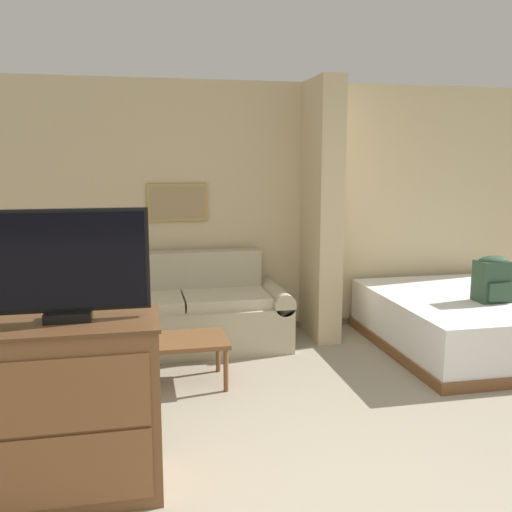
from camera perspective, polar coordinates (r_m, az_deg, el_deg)
The scene contains 10 objects.
wall_back at distance 6.03m, azimuth -0.49°, elevation 4.69°, with size 7.54×0.16×2.60m.
wall_partition_pillar at distance 5.81m, azimuth 6.56°, elevation 4.49°, with size 0.24×0.68×2.60m.
couch at distance 5.63m, azimuth -7.33°, elevation -5.80°, with size 2.04×0.84×0.90m.
coffee_table at distance 4.71m, azimuth -7.01°, elevation -8.74°, with size 0.66×0.52×0.38m.
side_table at distance 5.65m, azimuth -19.16°, elevation -4.85°, with size 0.40×0.40×0.56m.
table_lamp at distance 5.57m, azimuth -19.38°, elevation -1.09°, with size 0.37×0.37×0.40m.
tv_dresser at distance 3.34m, azimuth -17.78°, elevation -14.23°, with size 0.94×0.56×0.98m.
tv at distance 3.12m, azimuth -18.52°, elevation -0.88°, with size 0.86×0.16×0.59m.
bed at distance 5.94m, azimuth 20.56°, elevation -6.11°, with size 1.73×1.98×0.52m.
backpack at distance 5.66m, azimuth 22.61°, elevation -2.04°, with size 0.30×0.24×0.43m.
Camera 1 is at (-1.19, -2.28, 1.82)m, focal length 40.00 mm.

